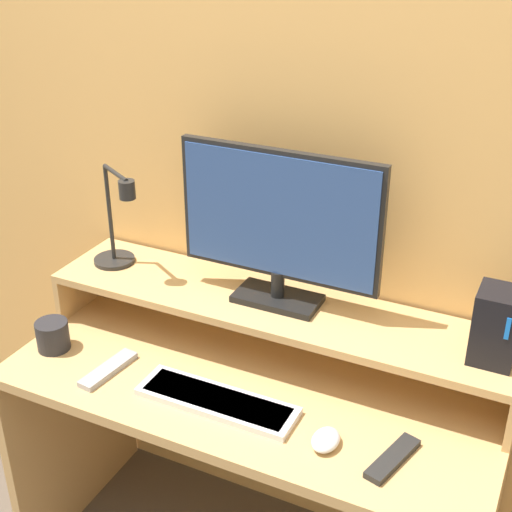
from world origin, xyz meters
TOP-DOWN VIEW (x-y plane):
  - wall_back at (0.00, 0.61)m, footprint 6.00×0.05m
  - desk at (0.00, 0.29)m, footprint 1.28×0.57m
  - monitor_shelf at (0.00, 0.43)m, footprint 1.28×0.28m
  - monitor at (-0.00, 0.45)m, footprint 0.54×0.12m
  - desk_lamp at (-0.49, 0.42)m, footprint 0.20×0.15m
  - router_dock at (0.56, 0.42)m, footprint 0.10×0.11m
  - keyboard at (-0.04, 0.16)m, footprint 0.41×0.12m
  - mouse at (0.26, 0.14)m, footprint 0.06×0.09m
  - remote_control at (-0.36, 0.16)m, footprint 0.07×0.19m
  - remote_secondary at (0.41, 0.16)m, footprint 0.09×0.18m
  - mug at (-0.56, 0.18)m, footprint 0.09×0.09m

SIDE VIEW (x-z plane):
  - desk at x=0.00m, z-range 0.16..0.87m
  - remote_control at x=-0.36m, z-range 0.71..0.73m
  - remote_secondary at x=0.41m, z-range 0.71..0.73m
  - keyboard at x=-0.04m, z-range 0.71..0.73m
  - mouse at x=0.26m, z-range 0.71..0.74m
  - mug at x=-0.56m, z-range 0.71..0.79m
  - monitor_shelf at x=0.00m, z-range 0.77..0.92m
  - router_dock at x=0.56m, z-range 0.86..1.05m
  - desk_lamp at x=-0.49m, z-range 0.83..1.14m
  - monitor at x=0.00m, z-range 0.88..1.30m
  - wall_back at x=0.00m, z-range 0.00..2.50m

